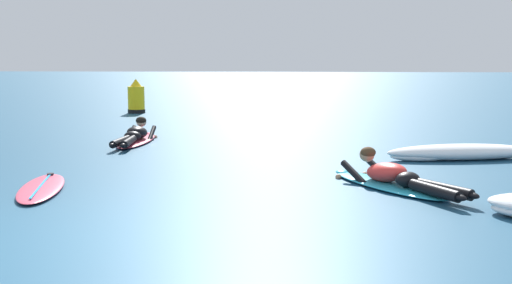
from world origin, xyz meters
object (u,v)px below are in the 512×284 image
Objects in this scene: drifting_surfboard at (42,187)px; channel_marker_buoy at (136,99)px; surfer_far at (135,137)px; surfer_near at (393,178)px.

channel_marker_buoy reaches higher than drifting_surfboard.
channel_marker_buoy is at bearing 105.37° from surfer_far.
channel_marker_buoy reaches higher than surfer_far.
surfer_near reaches higher than drifting_surfboard.
channel_marker_buoy is (-1.85, 6.74, 0.30)m from surfer_far.
surfer_near is at bearing -59.04° from channel_marker_buoy.
surfer_far is at bearing 90.08° from drifting_surfboard.
surfer_far reaches higher than drifting_surfboard.
surfer_far is 6.99m from channel_marker_buoy.
drifting_surfboard is 11.39m from channel_marker_buoy.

